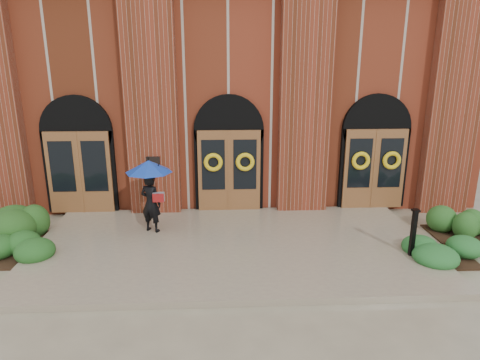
{
  "coord_description": "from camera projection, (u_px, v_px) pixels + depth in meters",
  "views": [
    {
      "loc": [
        -0.25,
        -9.9,
        4.78
      ],
      "look_at": [
        0.25,
        1.0,
        1.6
      ],
      "focal_mm": 32.0,
      "sensor_mm": 36.0,
      "label": 1
    }
  ],
  "objects": [
    {
      "name": "hedge_front_left",
      "position": [
        25.0,
        246.0,
        10.54
      ],
      "size": [
        1.53,
        1.31,
        0.54
      ],
      "primitive_type": "ellipsoid",
      "color": "#1E4B19",
      "rests_on": "ground"
    },
    {
      "name": "man_with_umbrella",
      "position": [
        150.0,
        182.0,
        11.37
      ],
      "size": [
        1.65,
        1.65,
        1.99
      ],
      "rotation": [
        0.0,
        0.0,
        2.72
      ],
      "color": "black",
      "rests_on": "landing"
    },
    {
      "name": "hedge_front_right",
      "position": [
        441.0,
        249.0,
        10.44
      ],
      "size": [
        1.37,
        1.18,
        0.49
      ],
      "primitive_type": "ellipsoid",
      "color": "#205823",
      "rests_on": "ground"
    },
    {
      "name": "ground",
      "position": [
        232.0,
        252.0,
        10.84
      ],
      "size": [
        90.0,
        90.0,
        0.0
      ],
      "primitive_type": "plane",
      "color": "gray",
      "rests_on": "ground"
    },
    {
      "name": "landing",
      "position": [
        232.0,
        246.0,
        10.96
      ],
      "size": [
        10.0,
        5.3,
        0.15
      ],
      "primitive_type": "cube",
      "color": "gray",
      "rests_on": "ground"
    },
    {
      "name": "metal_post",
      "position": [
        413.0,
        232.0,
        10.15
      ],
      "size": [
        0.18,
        0.18,
        1.17
      ],
      "rotation": [
        0.0,
        0.0,
        0.13
      ],
      "color": "black",
      "rests_on": "landing"
    },
    {
      "name": "church_building",
      "position": [
        226.0,
        87.0,
        18.28
      ],
      "size": [
        16.2,
        12.53,
        7.0
      ],
      "color": "maroon",
      "rests_on": "ground"
    }
  ]
}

